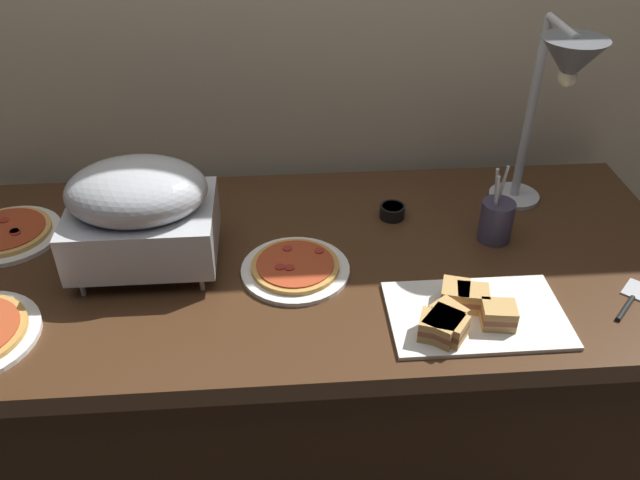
{
  "coord_description": "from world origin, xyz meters",
  "views": [
    {
      "loc": [
        -0.07,
        -1.32,
        1.74
      ],
      "look_at": [
        0.03,
        0.0,
        0.81
      ],
      "focal_mm": 36.89,
      "sensor_mm": 36.0,
      "label": 1
    }
  ],
  "objects_px": {
    "heat_lamp": "(561,79)",
    "pizza_plate_front": "(295,268)",
    "utensil_holder": "(496,220)",
    "sandwich_platter": "(464,315)",
    "chafing_dish": "(140,211)",
    "sauce_cup_near": "(392,211)",
    "pizza_plate_center": "(7,233)",
    "serving_spatula": "(632,299)"
  },
  "relations": [
    {
      "from": "pizza_plate_front",
      "to": "sandwich_platter",
      "type": "relative_size",
      "value": 0.68
    },
    {
      "from": "pizza_plate_center",
      "to": "sandwich_platter",
      "type": "relative_size",
      "value": 0.7
    },
    {
      "from": "chafing_dish",
      "to": "pizza_plate_center",
      "type": "bearing_deg",
      "value": 159.15
    },
    {
      "from": "pizza_plate_front",
      "to": "serving_spatula",
      "type": "distance_m",
      "value": 0.78
    },
    {
      "from": "chafing_dish",
      "to": "pizza_plate_front",
      "type": "relative_size",
      "value": 1.3
    },
    {
      "from": "pizza_plate_front",
      "to": "serving_spatula",
      "type": "relative_size",
      "value": 1.8
    },
    {
      "from": "utensil_holder",
      "to": "pizza_plate_center",
      "type": "bearing_deg",
      "value": 175.48
    },
    {
      "from": "pizza_plate_center",
      "to": "heat_lamp",
      "type": "bearing_deg",
      "value": -1.53
    },
    {
      "from": "sandwich_platter",
      "to": "utensil_holder",
      "type": "distance_m",
      "value": 0.35
    },
    {
      "from": "chafing_dish",
      "to": "serving_spatula",
      "type": "xyz_separation_m",
      "value": [
        1.12,
        -0.22,
        -0.15
      ]
    },
    {
      "from": "serving_spatula",
      "to": "heat_lamp",
      "type": "bearing_deg",
      "value": 111.66
    },
    {
      "from": "utensil_holder",
      "to": "serving_spatula",
      "type": "distance_m",
      "value": 0.37
    },
    {
      "from": "pizza_plate_center",
      "to": "utensil_holder",
      "type": "height_order",
      "value": "utensil_holder"
    },
    {
      "from": "heat_lamp",
      "to": "pizza_plate_front",
      "type": "bearing_deg",
      "value": -165.44
    },
    {
      "from": "utensil_holder",
      "to": "heat_lamp",
      "type": "bearing_deg",
      "value": 28.07
    },
    {
      "from": "pizza_plate_front",
      "to": "utensil_holder",
      "type": "bearing_deg",
      "value": 11.18
    },
    {
      "from": "chafing_dish",
      "to": "pizza_plate_center",
      "type": "relative_size",
      "value": 1.26
    },
    {
      "from": "chafing_dish",
      "to": "sauce_cup_near",
      "type": "bearing_deg",
      "value": 14.98
    },
    {
      "from": "heat_lamp",
      "to": "sandwich_platter",
      "type": "distance_m",
      "value": 0.6
    },
    {
      "from": "heat_lamp",
      "to": "utensil_holder",
      "type": "distance_m",
      "value": 0.37
    },
    {
      "from": "utensil_holder",
      "to": "sauce_cup_near",
      "type": "bearing_deg",
      "value": 153.61
    },
    {
      "from": "pizza_plate_front",
      "to": "serving_spatula",
      "type": "height_order",
      "value": "pizza_plate_front"
    },
    {
      "from": "pizza_plate_center",
      "to": "chafing_dish",
      "type": "bearing_deg",
      "value": -20.85
    },
    {
      "from": "sandwich_platter",
      "to": "serving_spatula",
      "type": "relative_size",
      "value": 2.66
    },
    {
      "from": "sandwich_platter",
      "to": "sauce_cup_near",
      "type": "xyz_separation_m",
      "value": [
        -0.09,
        0.43,
        -0.0
      ]
    },
    {
      "from": "pizza_plate_front",
      "to": "sandwich_platter",
      "type": "distance_m",
      "value": 0.42
    },
    {
      "from": "sauce_cup_near",
      "to": "utensil_holder",
      "type": "bearing_deg",
      "value": -26.39
    },
    {
      "from": "pizza_plate_front",
      "to": "pizza_plate_center",
      "type": "xyz_separation_m",
      "value": [
        -0.74,
        0.2,
        0.0
      ]
    },
    {
      "from": "pizza_plate_center",
      "to": "sauce_cup_near",
      "type": "height_order",
      "value": "sauce_cup_near"
    },
    {
      "from": "pizza_plate_center",
      "to": "serving_spatula",
      "type": "xyz_separation_m",
      "value": [
        1.51,
        -0.36,
        -0.01
      ]
    },
    {
      "from": "chafing_dish",
      "to": "serving_spatula",
      "type": "relative_size",
      "value": 2.33
    },
    {
      "from": "heat_lamp",
      "to": "pizza_plate_front",
      "type": "height_order",
      "value": "heat_lamp"
    },
    {
      "from": "heat_lamp",
      "to": "chafing_dish",
      "type": "bearing_deg",
      "value": -173.69
    },
    {
      "from": "pizza_plate_center",
      "to": "sandwich_platter",
      "type": "height_order",
      "value": "sandwich_platter"
    },
    {
      "from": "sauce_cup_near",
      "to": "heat_lamp",
      "type": "bearing_deg",
      "value": -9.2
    },
    {
      "from": "chafing_dish",
      "to": "utensil_holder",
      "type": "distance_m",
      "value": 0.88
    },
    {
      "from": "heat_lamp",
      "to": "utensil_holder",
      "type": "relative_size",
      "value": 2.47
    },
    {
      "from": "sandwich_platter",
      "to": "chafing_dish",
      "type": "bearing_deg",
      "value": 159.66
    },
    {
      "from": "sauce_cup_near",
      "to": "pizza_plate_center",
      "type": "bearing_deg",
      "value": -178.75
    },
    {
      "from": "chafing_dish",
      "to": "heat_lamp",
      "type": "height_order",
      "value": "heat_lamp"
    },
    {
      "from": "pizza_plate_center",
      "to": "utensil_holder",
      "type": "bearing_deg",
      "value": -4.52
    },
    {
      "from": "pizza_plate_front",
      "to": "pizza_plate_center",
      "type": "height_order",
      "value": "same"
    }
  ]
}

